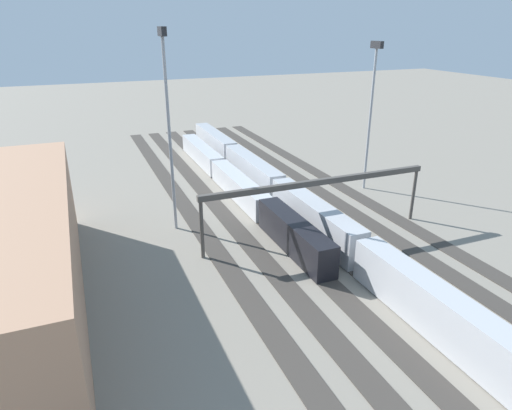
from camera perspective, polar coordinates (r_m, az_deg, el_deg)
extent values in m
plane|color=gray|center=(71.49, 5.33, -2.10)|extent=(400.00, 400.00, 0.00)
cube|color=#3D3833|center=(79.08, 15.05, -0.33)|extent=(140.00, 2.80, 0.12)
cube|color=#3D3833|center=(76.30, 12.03, -0.87)|extent=(140.00, 2.80, 0.12)
cube|color=#4C443D|center=(73.75, 8.79, -1.44)|extent=(140.00, 2.80, 0.12)
cube|color=#3D3833|center=(71.47, 5.34, -2.05)|extent=(140.00, 2.80, 0.12)
cube|color=#3D3833|center=(69.47, 1.66, -2.69)|extent=(140.00, 2.80, 0.12)
cube|color=#3D3833|center=(67.78, -2.22, -3.36)|extent=(140.00, 2.80, 0.12)
cube|color=#3D3833|center=(66.42, -6.28, -4.03)|extent=(140.00, 2.80, 0.12)
cube|color=#B7BABF|center=(49.54, 21.33, -11.93)|extent=(23.00, 3.00, 5.00)
cube|color=#B7BABF|center=(66.51, 7.34, -1.62)|extent=(23.00, 3.00, 5.00)
cube|color=#B7BABF|center=(86.98, -0.42, 4.27)|extent=(23.00, 3.00, 5.00)
cube|color=#B7BABF|center=(108.99, -5.19, 7.82)|extent=(23.00, 3.00, 5.00)
cube|color=black|center=(61.59, 4.87, -3.82)|extent=(18.00, 3.00, 4.40)
cube|color=silver|center=(80.10, -2.13, 2.23)|extent=(23.00, 3.00, 3.80)
cube|color=silver|center=(102.15, -6.85, 6.45)|extent=(23.00, 3.00, 3.80)
cylinder|color=#9EA0A5|center=(84.86, 14.13, 10.08)|extent=(0.44, 0.44, 25.04)
cube|color=#262628|center=(83.32, 15.00, 18.92)|extent=(2.80, 0.70, 1.20)
cylinder|color=#9EA0A5|center=(65.62, -10.80, 8.07)|extent=(0.44, 0.44, 27.42)
cube|color=#262628|center=(63.83, -11.76, 20.63)|extent=(2.80, 0.70, 1.20)
cylinder|color=#4C4742|center=(74.91, 19.20, 1.17)|extent=(0.50, 0.50, 8.00)
cylinder|color=#4C4742|center=(59.27, -6.84, -3.17)|extent=(0.50, 0.50, 8.00)
cube|color=#4C4742|center=(63.80, 7.93, 2.88)|extent=(0.70, 35.00, 0.80)
cube|color=tan|center=(52.96, -29.39, -6.23)|extent=(45.79, 14.30, 13.04)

